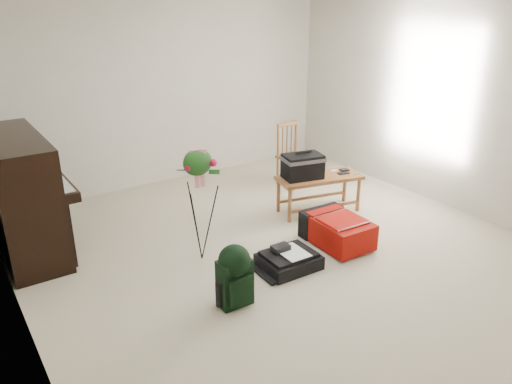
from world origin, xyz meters
TOP-DOWN VIEW (x-y plane):
  - floor at (0.00, 0.00)m, footprint 5.00×5.50m
  - wall_back at (0.00, 2.75)m, footprint 5.00×0.04m
  - wall_left at (-2.50, 0.00)m, footprint 0.04×5.50m
  - wall_right at (2.50, 0.00)m, footprint 0.04×5.50m
  - piano at (-2.19, 1.60)m, footprint 0.71×1.50m
  - bench at (0.85, 0.67)m, footprint 1.11×0.64m
  - dining_chair at (1.33, 1.60)m, footprint 0.40×0.40m
  - red_suitcase at (0.60, -0.07)m, footprint 0.52×0.75m
  - black_duffel at (-0.14, -0.23)m, footprint 0.57×0.46m
  - green_backpack at (-0.92, -0.47)m, footprint 0.29×0.28m
  - flower_stand at (-0.77, 0.41)m, footprint 0.49×0.49m

SIDE VIEW (x-z plane):
  - floor at x=0.00m, z-range -0.01..0.01m
  - black_duffel at x=-0.14m, z-range -0.03..0.20m
  - red_suitcase at x=0.60m, z-range 0.01..0.32m
  - green_backpack at x=-0.92m, z-range 0.03..0.60m
  - dining_chair at x=1.33m, z-range -0.01..0.87m
  - bench at x=0.85m, z-range 0.17..0.97m
  - flower_stand at x=-0.77m, z-range -0.02..1.20m
  - piano at x=-2.19m, z-range -0.03..1.22m
  - wall_back at x=0.00m, z-range 0.00..2.50m
  - wall_left at x=-2.50m, z-range 0.00..2.50m
  - wall_right at x=2.50m, z-range 0.00..2.50m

